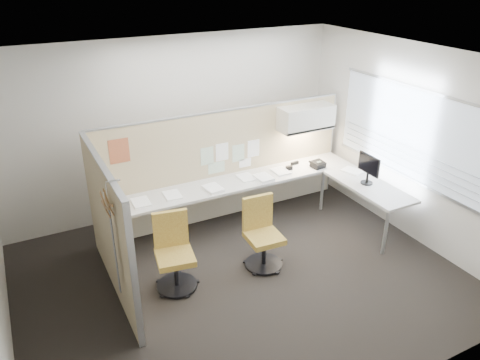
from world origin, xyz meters
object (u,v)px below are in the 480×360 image
chair_left (174,254)px  chair_right (262,235)px  monitor (369,167)px  desk (260,188)px  phone (318,164)px

chair_left → chair_right: 1.21m
chair_right → monitor: size_ratio=2.10×
monitor → chair_right: bearing=95.6°
monitor → desk: bearing=59.7°
desk → chair_right: bearing=-118.2°
phone → monitor: bearing=-77.3°
desk → chair_left: (-1.73, -0.88, -0.15)m
monitor → phone: (-0.30, 0.83, -0.21)m
desk → chair_right: size_ratio=4.17×
chair_left → phone: chair_left is taller
chair_right → monitor: bearing=8.2°
phone → chair_left: bearing=-169.7°
chair_right → phone: size_ratio=4.18×
chair_right → monitor: (1.90, 0.15, 0.55)m
chair_left → monitor: size_ratio=2.13×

